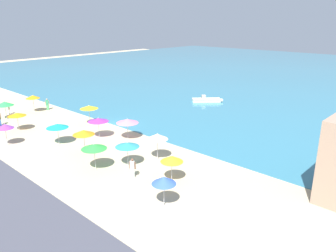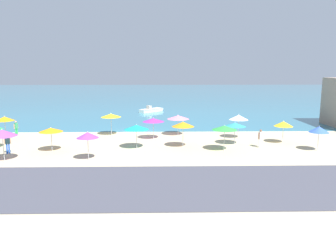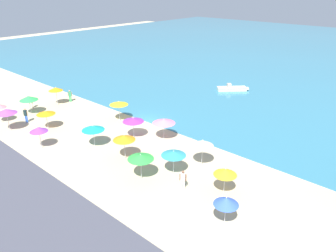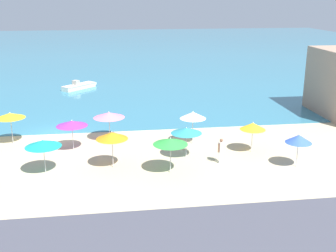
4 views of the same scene
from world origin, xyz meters
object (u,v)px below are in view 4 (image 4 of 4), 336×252
beach_umbrella_0 (299,139)px  beach_umbrella_5 (10,116)px  bather_3 (221,149)px  beach_umbrella_3 (72,123)px  skiff_nearshore (79,86)px  beach_umbrella_11 (193,115)px  beach_umbrella_8 (43,143)px  beach_umbrella_6 (186,131)px  beach_umbrella_13 (170,141)px  beach_umbrella_1 (109,115)px  beach_umbrella_7 (112,136)px  beach_umbrella_9 (253,126)px

beach_umbrella_0 → beach_umbrella_5: 21.15m
beach_umbrella_5 → bather_3: 16.19m
beach_umbrella_0 → beach_umbrella_3: 15.98m
beach_umbrella_5 → skiff_nearshore: size_ratio=0.60×
beach_umbrella_11 → bather_3: 4.48m
beach_umbrella_8 → beach_umbrella_11: bearing=21.8°
beach_umbrella_3 → beach_umbrella_6: beach_umbrella_3 is taller
beach_umbrella_13 → skiff_nearshore: bearing=105.6°
beach_umbrella_0 → skiff_nearshore: 31.25m
beach_umbrella_0 → beach_umbrella_1: bearing=149.4°
beach_umbrella_3 → beach_umbrella_7: size_ratio=0.92×
beach_umbrella_9 → beach_umbrella_13: (-6.44, -2.90, 0.16)m
beach_umbrella_13 → skiff_nearshore: beach_umbrella_13 is taller
beach_umbrella_6 → bather_3: 2.73m
beach_umbrella_3 → bather_3: size_ratio=1.32×
beach_umbrella_0 → beach_umbrella_6: (-7.01, 2.70, 0.01)m
beach_umbrella_13 → bather_3: beach_umbrella_13 is taller
beach_umbrella_3 → beach_umbrella_7: (2.87, -3.79, 0.19)m
beach_umbrella_1 → beach_umbrella_11: beach_umbrella_11 is taller
beach_umbrella_0 → beach_umbrella_9: size_ratio=1.01×
beach_umbrella_13 → bather_3: bearing=17.3°
beach_umbrella_7 → beach_umbrella_11: (6.16, 3.87, 0.05)m
beach_umbrella_1 → beach_umbrella_8: 7.31m
beach_umbrella_11 → beach_umbrella_13: size_ratio=1.09×
beach_umbrella_3 → bather_3: (10.18, -4.04, -1.06)m
beach_umbrella_11 → beach_umbrella_6: bearing=-110.0°
beach_umbrella_5 → beach_umbrella_7: (7.63, -5.85, -0.02)m
beach_umbrella_0 → bather_3: beach_umbrella_0 is taller
beach_umbrella_0 → beach_umbrella_3: (-15.04, 5.41, 0.06)m
bather_3 → skiff_nearshore: bather_3 is taller
beach_umbrella_1 → beach_umbrella_5: (-7.46, 0.18, 0.20)m
beach_umbrella_1 → beach_umbrella_8: bearing=-124.9°
beach_umbrella_1 → beach_umbrella_6: beach_umbrella_1 is taller
beach_umbrella_8 → bather_3: size_ratio=1.32×
beach_umbrella_11 → skiff_nearshore: (-9.92, 21.36, -1.90)m
beach_umbrella_7 → beach_umbrella_13: size_ratio=1.06×
beach_umbrella_5 → beach_umbrella_6: beach_umbrella_5 is taller
beach_umbrella_0 → beach_umbrella_5: (-19.79, 7.47, 0.27)m
beach_umbrella_9 → skiff_nearshore: (-13.85, 23.73, -1.59)m
beach_umbrella_5 → beach_umbrella_11: (13.79, -1.98, 0.04)m
beach_umbrella_5 → skiff_nearshore: 19.85m
beach_umbrella_0 → beach_umbrella_13: size_ratio=0.97×
beach_umbrella_3 → beach_umbrella_13: (6.53, -5.18, 0.09)m
beach_umbrella_13 → bather_3: 3.99m
beach_umbrella_3 → skiff_nearshore: 21.53m
beach_umbrella_13 → skiff_nearshore: 27.70m
beach_umbrella_5 → beach_umbrella_11: beach_umbrella_11 is taller
beach_umbrella_5 → bather_3: size_ratio=1.44×
beach_umbrella_3 → beach_umbrella_11: beach_umbrella_11 is taller
beach_umbrella_0 → beach_umbrella_5: bearing=159.3°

